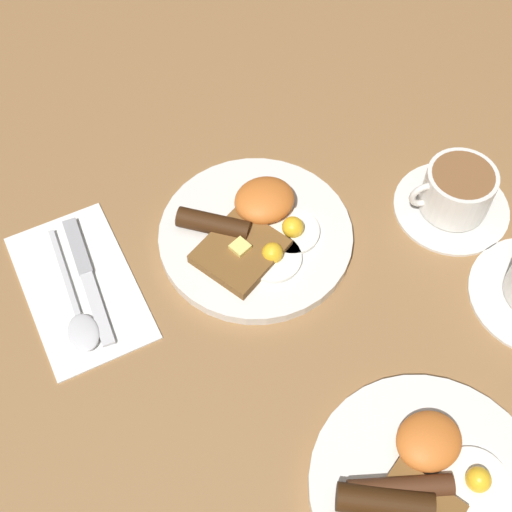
{
  "coord_description": "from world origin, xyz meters",
  "views": [
    {
      "loc": [
        0.24,
        0.44,
        0.74
      ],
      "look_at": [
        0.02,
        0.04,
        0.03
      ],
      "focal_mm": 50.0,
      "sensor_mm": 36.0,
      "label": 1
    }
  ],
  "objects_px": {
    "spoon": "(79,320)",
    "breakfast_plate_far": "(425,487)",
    "breakfast_plate_near": "(256,232)",
    "knife": "(86,273)",
    "teacup_near": "(456,194)"
  },
  "relations": [
    {
      "from": "spoon",
      "to": "breakfast_plate_near",
      "type": "bearing_deg",
      "value": 97.39
    },
    {
      "from": "teacup_near",
      "to": "knife",
      "type": "relative_size",
      "value": 0.78
    },
    {
      "from": "knife",
      "to": "spoon",
      "type": "xyz_separation_m",
      "value": [
        0.03,
        0.06,
        0.0
      ]
    },
    {
      "from": "breakfast_plate_near",
      "to": "spoon",
      "type": "relative_size",
      "value": 1.34
    },
    {
      "from": "breakfast_plate_near",
      "to": "spoon",
      "type": "xyz_separation_m",
      "value": [
        0.24,
        0.01,
        -0.01
      ]
    },
    {
      "from": "breakfast_plate_far",
      "to": "teacup_near",
      "type": "distance_m",
      "value": 0.37
    },
    {
      "from": "breakfast_plate_far",
      "to": "knife",
      "type": "height_order",
      "value": "breakfast_plate_far"
    },
    {
      "from": "breakfast_plate_near",
      "to": "knife",
      "type": "relative_size",
      "value": 1.27
    },
    {
      "from": "teacup_near",
      "to": "breakfast_plate_near",
      "type": "bearing_deg",
      "value": -17.83
    },
    {
      "from": "breakfast_plate_far",
      "to": "knife",
      "type": "relative_size",
      "value": 1.28
    },
    {
      "from": "teacup_near",
      "to": "knife",
      "type": "distance_m",
      "value": 0.47
    },
    {
      "from": "breakfast_plate_far",
      "to": "teacup_near",
      "type": "height_order",
      "value": "teacup_near"
    },
    {
      "from": "breakfast_plate_near",
      "to": "breakfast_plate_far",
      "type": "relative_size",
      "value": 0.99
    },
    {
      "from": "spoon",
      "to": "breakfast_plate_far",
      "type": "bearing_deg",
      "value": 40.13
    },
    {
      "from": "breakfast_plate_far",
      "to": "breakfast_plate_near",
      "type": "bearing_deg",
      "value": -89.57
    }
  ]
}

